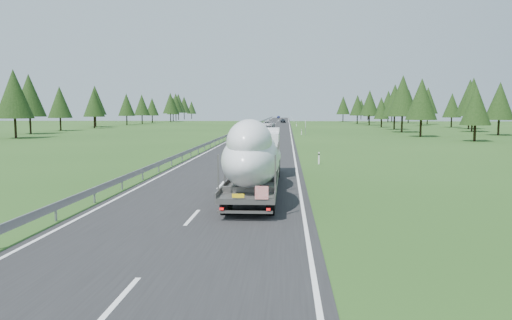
# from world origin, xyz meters

# --- Properties ---
(ground) EXTENTS (400.00, 400.00, 0.00)m
(ground) POSITION_xyz_m (0.00, 0.00, 0.00)
(ground) COLOR #214316
(ground) RESTS_ON ground
(road_surface) EXTENTS (10.00, 400.00, 0.02)m
(road_surface) POSITION_xyz_m (0.00, 100.00, 0.01)
(road_surface) COLOR black
(road_surface) RESTS_ON ground
(guardrail) EXTENTS (0.10, 400.00, 0.76)m
(guardrail) POSITION_xyz_m (-5.30, 99.94, 0.60)
(guardrail) COLOR slate
(guardrail) RESTS_ON ground
(marker_posts) EXTENTS (0.13, 350.08, 1.00)m
(marker_posts) POSITION_xyz_m (6.50, 155.00, 0.54)
(marker_posts) COLOR silver
(marker_posts) RESTS_ON ground
(highway_sign) EXTENTS (0.08, 0.90, 2.60)m
(highway_sign) POSITION_xyz_m (7.20, 80.00, 1.81)
(highway_sign) COLOR slate
(highway_sign) RESTS_ON ground
(tree_line_right) EXTENTS (28.18, 285.96, 12.29)m
(tree_line_right) POSITION_xyz_m (39.32, 105.63, 6.77)
(tree_line_right) COLOR black
(tree_line_right) RESTS_ON ground
(tree_line_left) EXTENTS (15.17, 285.61, 12.46)m
(tree_line_left) POSITION_xyz_m (-44.16, 113.31, 6.92)
(tree_line_left) COLOR black
(tree_line_left) RESTS_ON ground
(boat_truck) EXTENTS (2.63, 17.05, 4.02)m
(boat_truck) POSITION_xyz_m (2.23, 15.65, 2.02)
(boat_truck) COLOR silver
(boat_truck) RESTS_ON ground
(distant_van) EXTENTS (3.44, 6.48, 1.73)m
(distant_van) POSITION_xyz_m (-1.02, 117.09, 0.87)
(distant_van) COLOR silver
(distant_van) RESTS_ON ground
(distant_car_dark) EXTENTS (1.93, 4.51, 1.52)m
(distant_car_dark) POSITION_xyz_m (2.40, 168.07, 0.76)
(distant_car_dark) COLOR black
(distant_car_dark) RESTS_ON ground
(distant_car_blue) EXTENTS (1.77, 4.19, 1.35)m
(distant_car_blue) POSITION_xyz_m (-1.02, 277.26, 0.67)
(distant_car_blue) COLOR #151A3D
(distant_car_blue) RESTS_ON ground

